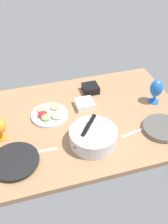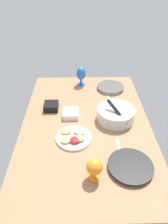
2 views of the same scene
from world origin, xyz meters
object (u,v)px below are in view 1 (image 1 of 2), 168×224
(dinner_plate_left, at_px, (162,128))
(square_bowl_black, at_px, (91,88))
(mixing_bowl, at_px, (93,136))
(hurricane_glass_blue, at_px, (156,89))
(square_bowl_white, at_px, (84,104))
(fruit_platter, at_px, (49,114))
(dinner_plate_right, at_px, (15,161))

(dinner_plate_left, distance_m, square_bowl_black, 0.66)
(mixing_bowl, distance_m, hurricane_glass_blue, 0.65)
(mixing_bowl, distance_m, square_bowl_white, 0.38)
(mixing_bowl, height_order, square_bowl_black, mixing_bowl)
(dinner_plate_left, xyz_separation_m, square_bowl_white, (0.44, -0.39, 0.01))
(fruit_platter, xyz_separation_m, square_bowl_black, (-0.38, -0.21, 0.02))
(dinner_plate_left, xyz_separation_m, square_bowl_black, (0.34, -0.57, 0.02))
(dinner_plate_right, height_order, square_bowl_black, square_bowl_black)
(dinner_plate_right, relative_size, square_bowl_white, 2.24)
(square_bowl_black, xyz_separation_m, square_bowl_white, (0.10, 0.17, -0.01))
(dinner_plate_left, xyz_separation_m, mixing_bowl, (0.49, -0.02, 0.04))
(mixing_bowl, bearing_deg, dinner_plate_right, 3.27)
(dinner_plate_left, height_order, hurricane_glass_blue, hurricane_glass_blue)
(dinner_plate_right, bearing_deg, hurricane_glass_blue, -164.20)
(square_bowl_white, bearing_deg, hurricane_glass_blue, 170.08)
(fruit_platter, relative_size, square_bowl_black, 2.17)
(dinner_plate_right, bearing_deg, fruit_platter, -126.82)
(dinner_plate_left, distance_m, hurricane_glass_blue, 0.33)
(square_bowl_black, bearing_deg, dinner_plate_left, 120.82)
(square_bowl_white, bearing_deg, square_bowl_black, -120.51)
(dinner_plate_left, xyz_separation_m, hurricane_glass_blue, (-0.09, -0.30, 0.11))
(fruit_platter, bearing_deg, square_bowl_black, -151.54)
(mixing_bowl, height_order, square_bowl_white, mixing_bowl)
(square_bowl_white, bearing_deg, mixing_bowl, 82.00)
(mixing_bowl, xyz_separation_m, square_bowl_black, (-0.16, -0.55, -0.02))
(mixing_bowl, distance_m, square_bowl_black, 0.57)
(dinner_plate_left, distance_m, square_bowl_white, 0.59)
(dinner_plate_right, relative_size, mixing_bowl, 0.96)
(hurricane_glass_blue, height_order, square_bowl_black, hurricane_glass_blue)
(mixing_bowl, xyz_separation_m, hurricane_glass_blue, (-0.59, -0.28, 0.06))
(dinner_plate_right, distance_m, hurricane_glass_blue, 1.14)
(dinner_plate_left, height_order, fruit_platter, fruit_platter)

